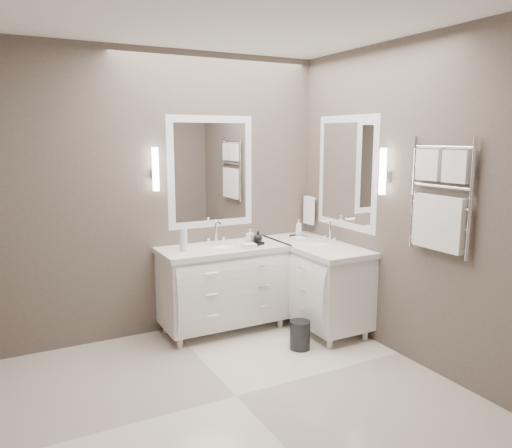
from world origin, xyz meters
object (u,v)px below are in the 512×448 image
waste_bin (300,335)px  vanity_back (223,283)px  towel_ladder (440,203)px  vanity_right (316,279)px

waste_bin → vanity_back: bearing=120.0°
vanity_back → waste_bin: size_ratio=4.76×
waste_bin → towel_ladder: bearing=-52.8°
vanity_right → waste_bin: vanity_right is taller
vanity_back → vanity_right: (0.88, -0.33, 0.00)m
vanity_right → towel_ladder: towel_ladder is taller
vanity_right → vanity_back: bearing=159.6°
vanity_back → towel_ladder: size_ratio=1.38×
vanity_back → waste_bin: bearing=-60.0°
vanity_back → towel_ladder: 2.16m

